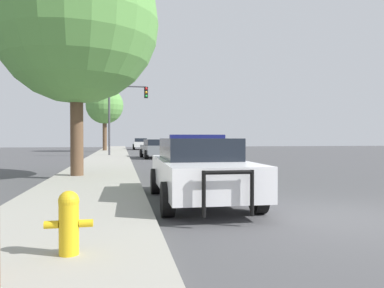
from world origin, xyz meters
TOP-DOWN VIEW (x-y plane):
  - ground_plane at (0.00, 0.00)m, footprint 110.00×110.00m
  - sidewalk_left at (-5.10, 0.00)m, footprint 3.00×110.00m
  - police_car at (-2.38, 2.35)m, footprint 2.11×5.00m
  - fire_hydrant at (-4.79, -1.66)m, footprint 0.55×0.24m
  - traffic_light at (-3.96, 24.16)m, footprint 3.15×0.35m
  - car_background_distant at (-1.80, 41.37)m, footprint 1.92×4.15m
  - car_background_oncoming at (2.49, 21.70)m, footprint 1.98×4.19m
  - car_background_midblock at (-1.69, 21.36)m, footprint 2.20×4.44m
  - tree_sidewalk_near at (-5.77, 7.93)m, footprint 5.98×5.98m
  - tree_sidewalk_far at (-5.94, 35.08)m, footprint 3.99×3.99m

SIDE VIEW (x-z plane):
  - ground_plane at x=0.00m, z-range 0.00..0.00m
  - sidewalk_left at x=-5.10m, z-range 0.00..0.13m
  - fire_hydrant at x=-4.79m, z-range 0.15..0.91m
  - car_background_midblock at x=-1.69m, z-range 0.04..1.43m
  - car_background_distant at x=-1.80m, z-range 0.05..1.48m
  - car_background_oncoming at x=2.49m, z-range 0.04..1.50m
  - police_car at x=-2.38m, z-range 0.00..1.58m
  - traffic_light at x=-3.96m, z-range 1.22..6.85m
  - tree_sidewalk_far at x=-5.94m, z-range 1.53..8.40m
  - tree_sidewalk_near at x=-5.77m, z-range 1.43..10.04m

